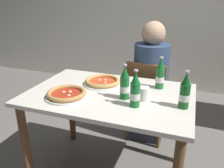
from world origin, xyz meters
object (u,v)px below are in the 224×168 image
at_px(chair_behind_table, 148,97).
at_px(beer_bottle_extra, 185,93).
at_px(pizza_margherita_near, 66,94).
at_px(pizza_marinara_far, 103,82).
at_px(diner_seated, 150,86).
at_px(beer_bottle_center, 125,85).
at_px(dining_table_main, 110,106).
at_px(beer_bottle_left, 135,91).
at_px(paper_cup, 144,94).
at_px(napkin_with_cutlery, 137,89).
at_px(beer_bottle_right, 160,75).

relative_size(chair_behind_table, beer_bottle_extra, 3.44).
bearing_deg(pizza_margherita_near, chair_behind_table, 60.76).
relative_size(pizza_margherita_near, pizza_marinara_far, 0.98).
relative_size(diner_seated, beer_bottle_center, 4.89).
bearing_deg(chair_behind_table, beer_bottle_center, 93.87).
height_order(diner_seated, pizza_marinara_far, diner_seated).
xyz_separation_m(dining_table_main, beer_bottle_left, (0.23, -0.15, 0.22)).
relative_size(chair_behind_table, paper_cup, 8.95).
bearing_deg(dining_table_main, beer_bottle_left, -33.49).
distance_m(pizza_margherita_near, napkin_with_cutlery, 0.53).
xyz_separation_m(diner_seated, pizza_marinara_far, (-0.30, -0.52, 0.19)).
bearing_deg(diner_seated, napkin_with_cutlery, -91.48).
relative_size(dining_table_main, beer_bottle_center, 4.86).
distance_m(dining_table_main, beer_bottle_right, 0.45).
xyz_separation_m(dining_table_main, beer_bottle_center, (0.13, -0.06, 0.22)).
distance_m(beer_bottle_right, napkin_with_cutlery, 0.21).
height_order(chair_behind_table, beer_bottle_extra, beer_bottle_extra).
bearing_deg(beer_bottle_center, napkin_with_cutlery, 78.23).
height_order(dining_table_main, napkin_with_cutlery, napkin_with_cutlery).
height_order(beer_bottle_left, beer_bottle_center, same).
xyz_separation_m(pizza_marinara_far, beer_bottle_left, (0.34, -0.29, 0.08)).
height_order(diner_seated, paper_cup, diner_seated).
distance_m(beer_bottle_extra, napkin_with_cutlery, 0.42).
height_order(beer_bottle_extra, napkin_with_cutlery, beer_bottle_extra).
xyz_separation_m(beer_bottle_right, napkin_with_cutlery, (-0.16, -0.08, -0.10)).
height_order(chair_behind_table, beer_bottle_center, beer_bottle_center).
bearing_deg(chair_behind_table, beer_bottle_extra, 124.90).
relative_size(beer_bottle_right, napkin_with_cutlery, 1.30).
bearing_deg(beer_bottle_extra, pizza_margherita_near, -172.42).
bearing_deg(napkin_with_cutlery, pizza_margherita_near, -145.01).
bearing_deg(chair_behind_table, paper_cup, 105.28).
distance_m(beer_bottle_center, napkin_with_cutlery, 0.22).
xyz_separation_m(pizza_marinara_far, beer_bottle_right, (0.44, 0.07, 0.08)).
relative_size(pizza_marinara_far, paper_cup, 3.21).
bearing_deg(beer_bottle_center, diner_seated, 85.73).
xyz_separation_m(pizza_margherita_near, beer_bottle_right, (0.59, 0.39, 0.08)).
bearing_deg(dining_table_main, beer_bottle_extra, -7.26).
bearing_deg(dining_table_main, pizza_marinara_far, 128.51).
height_order(beer_bottle_right, beer_bottle_extra, same).
height_order(chair_behind_table, pizza_marinara_far, chair_behind_table).
relative_size(beer_bottle_left, napkin_with_cutlery, 1.30).
bearing_deg(pizza_marinara_far, beer_bottle_extra, -18.23).
height_order(napkin_with_cutlery, paper_cup, paper_cup).
bearing_deg(beer_bottle_right, napkin_with_cutlery, -152.58).
distance_m(pizza_margherita_near, beer_bottle_extra, 0.80).
xyz_separation_m(pizza_marinara_far, paper_cup, (0.38, -0.19, 0.03)).
xyz_separation_m(pizza_margherita_near, beer_bottle_center, (0.39, 0.11, 0.08)).
distance_m(dining_table_main, diner_seated, 0.69).
height_order(beer_bottle_right, napkin_with_cutlery, beer_bottle_right).
distance_m(chair_behind_table, napkin_with_cutlery, 0.55).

